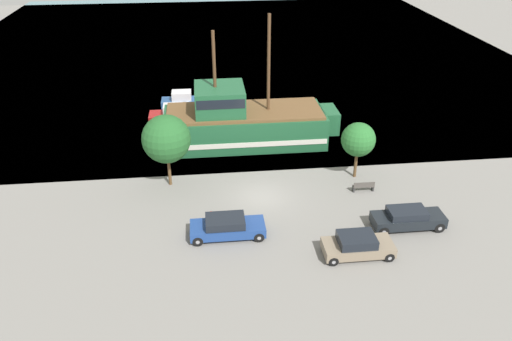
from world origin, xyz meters
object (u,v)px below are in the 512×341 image
(pirate_ship, at_px, (243,122))
(moored_boat_dockside, at_px, (181,114))
(parked_car_curb_mid, at_px, (408,218))
(bench_promenade_east, at_px, (364,186))
(parked_car_curb_front, at_px, (358,245))
(fire_hydrant, at_px, (211,216))
(parked_car_curb_rear, at_px, (227,227))
(moored_boat_outer, at_px, (185,102))

(pirate_ship, distance_m, moored_boat_dockside, 8.31)
(pirate_ship, distance_m, parked_car_curb_mid, 17.77)
(parked_car_curb_mid, height_order, bench_promenade_east, parked_car_curb_mid)
(parked_car_curb_mid, bearing_deg, parked_car_curb_front, -149.30)
(pirate_ship, bearing_deg, moored_boat_dockside, 134.85)
(fire_hydrant, height_order, bench_promenade_east, bench_promenade_east)
(moored_boat_dockside, height_order, parked_car_curb_front, moored_boat_dockside)
(parked_car_curb_front, distance_m, parked_car_curb_rear, 8.50)
(moored_boat_dockside, bearing_deg, parked_car_curb_mid, -52.51)
(moored_boat_outer, height_order, parked_car_curb_rear, moored_boat_outer)
(pirate_ship, bearing_deg, parked_car_curb_rear, -99.06)
(pirate_ship, bearing_deg, moored_boat_outer, 120.98)
(parked_car_curb_mid, relative_size, bench_promenade_east, 2.99)
(bench_promenade_east, bearing_deg, pirate_ship, 130.78)
(parked_car_curb_rear, height_order, bench_promenade_east, parked_car_curb_rear)
(parked_car_curb_front, bearing_deg, bench_promenade_east, 70.13)
(pirate_ship, xyz_separation_m, moored_boat_outer, (-5.38, 8.95, -1.27))
(moored_boat_dockside, bearing_deg, parked_car_curb_front, -63.45)
(pirate_ship, xyz_separation_m, parked_car_curb_mid, (9.94, -14.68, -1.25))
(moored_boat_dockside, height_order, bench_promenade_east, moored_boat_dockside)
(parked_car_curb_rear, relative_size, fire_hydrant, 6.45)
(pirate_ship, distance_m, bench_promenade_east, 12.96)
(moored_boat_dockside, xyz_separation_m, parked_car_curb_mid, (15.71, -20.49, 0.14))
(moored_boat_dockside, xyz_separation_m, fire_hydrant, (2.51, -18.22, -0.19))
(parked_car_curb_front, xyz_separation_m, parked_car_curb_mid, (4.22, 2.51, 0.02))
(parked_car_curb_front, relative_size, parked_car_curb_mid, 0.90)
(moored_boat_dockside, bearing_deg, parked_car_curb_rear, -80.13)
(parked_car_curb_mid, bearing_deg, parked_car_curb_rear, 178.22)
(parked_car_curb_rear, xyz_separation_m, bench_promenade_east, (10.68, 4.56, -0.29))
(fire_hydrant, xyz_separation_m, bench_promenade_east, (11.67, 2.67, 0.02))
(pirate_ship, bearing_deg, parked_car_curb_mid, -55.90)
(moored_boat_outer, xyz_separation_m, parked_car_curb_front, (11.09, -26.14, 0.00))
(pirate_ship, relative_size, moored_boat_dockside, 2.42)
(parked_car_curb_front, bearing_deg, parked_car_curb_mid, 30.70)
(pirate_ship, distance_m, fire_hydrant, 12.94)
(pirate_ship, height_order, moored_boat_outer, pirate_ship)
(parked_car_curb_front, distance_m, bench_promenade_east, 7.92)
(bench_promenade_east, bearing_deg, parked_car_curb_front, -109.87)
(moored_boat_dockside, bearing_deg, bench_promenade_east, -47.63)
(moored_boat_outer, xyz_separation_m, parked_car_curb_mid, (15.31, -23.63, 0.02))
(pirate_ship, xyz_separation_m, bench_promenade_east, (8.40, -9.74, -1.55))
(parked_car_curb_front, relative_size, fire_hydrant, 5.76)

